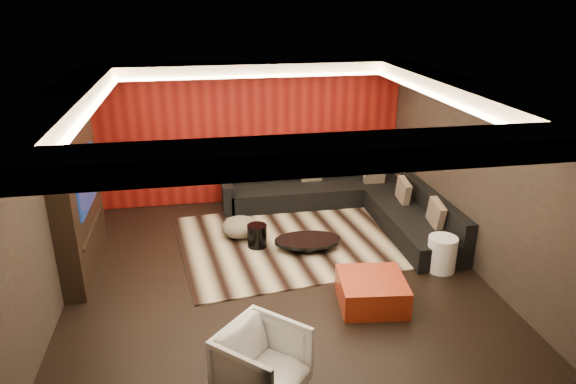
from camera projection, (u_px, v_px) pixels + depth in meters
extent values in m
cube|color=black|center=(276.00, 271.00, 7.89)|extent=(6.00, 6.00, 0.02)
cube|color=silver|center=(274.00, 87.00, 6.86)|extent=(6.00, 6.00, 0.02)
cube|color=black|center=(251.00, 133.00, 10.13)|extent=(6.00, 0.02, 2.80)
cube|color=black|center=(53.00, 200.00, 6.87)|extent=(0.02, 6.00, 2.80)
cube|color=black|center=(468.00, 173.00, 7.88)|extent=(0.02, 6.00, 2.80)
cube|color=#6B0C0A|center=(251.00, 134.00, 10.10)|extent=(5.98, 0.05, 2.78)
cube|color=silver|center=(251.00, 69.00, 9.38)|extent=(6.00, 0.60, 0.22)
cube|color=silver|center=(322.00, 154.00, 4.43)|extent=(6.00, 0.60, 0.22)
cube|color=silver|center=(62.00, 103.00, 6.45)|extent=(0.60, 4.80, 0.22)
cube|color=silver|center=(460.00, 90.00, 7.36)|extent=(0.60, 4.80, 0.22)
cube|color=#FFD899|center=(254.00, 76.00, 9.10)|extent=(4.80, 0.08, 0.04)
cube|color=#FFD899|center=(313.00, 153.00, 4.77)|extent=(4.80, 0.08, 0.04)
cube|color=#FFD899|center=(92.00, 109.00, 6.54)|extent=(0.08, 4.80, 0.04)
cube|color=#FFD899|center=(437.00, 97.00, 7.33)|extent=(0.08, 4.80, 0.04)
cube|color=black|center=(78.00, 203.00, 7.56)|extent=(0.30, 2.00, 2.20)
cube|color=black|center=(86.00, 180.00, 7.45)|extent=(0.04, 1.30, 0.80)
cube|color=black|center=(93.00, 227.00, 7.73)|extent=(0.04, 1.60, 0.04)
cube|color=tan|center=(299.00, 239.00, 8.86)|extent=(4.33, 3.45, 0.02)
cylinder|color=black|center=(308.00, 244.00, 8.48)|extent=(1.16, 1.16, 0.18)
cylinder|color=black|center=(257.00, 236.00, 8.54)|extent=(0.38, 0.38, 0.39)
ellipsoid|color=beige|center=(240.00, 227.00, 8.89)|extent=(0.69, 0.69, 0.35)
cylinder|color=white|center=(442.00, 254.00, 7.82)|extent=(0.50, 0.50, 0.55)
cube|color=#9D2C14|center=(372.00, 291.00, 6.98)|extent=(0.98, 0.98, 0.39)
imported|color=white|center=(262.00, 363.00, 5.36)|extent=(1.15, 1.15, 0.75)
cube|color=black|center=(317.00, 194.00, 10.36)|extent=(3.50, 0.90, 0.40)
cube|color=black|center=(313.00, 171.00, 10.54)|extent=(3.50, 0.20, 0.35)
cube|color=black|center=(412.00, 225.00, 8.97)|extent=(0.90, 2.60, 0.40)
cube|color=black|center=(433.00, 204.00, 8.89)|extent=(0.20, 2.60, 0.35)
cube|color=black|center=(227.00, 195.00, 10.02)|extent=(0.20, 0.90, 0.60)
cube|color=beige|center=(312.00, 171.00, 10.37)|extent=(0.42, 0.20, 0.44)
cube|color=beige|center=(436.00, 214.00, 8.38)|extent=(0.12, 0.50, 0.50)
cube|color=beige|center=(375.00, 173.00, 10.25)|extent=(0.42, 0.20, 0.44)
cube|color=beige|center=(403.00, 191.00, 9.33)|extent=(0.12, 0.50, 0.50)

